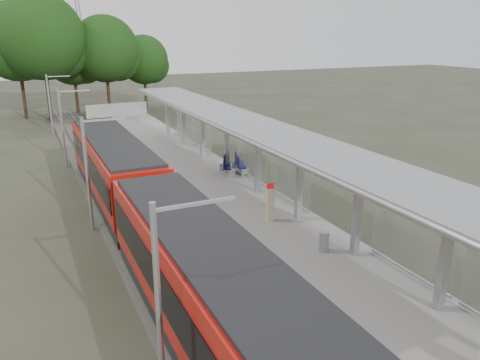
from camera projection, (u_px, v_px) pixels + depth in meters
name	position (u px, v px, depth m)	size (l,w,h in m)	color
trackbed	(126.00, 214.00, 23.88)	(3.00, 70.00, 0.24)	#59544C
platform	(208.00, 194.00, 25.58)	(6.00, 50.00, 1.00)	gray
tactile_strip	(162.00, 192.00, 24.40)	(0.60, 50.00, 0.02)	gold
end_fence	(117.00, 109.00, 46.79)	(6.00, 0.10, 1.20)	#9EA0A5
train	(147.00, 208.00, 19.26)	(2.74, 27.60, 3.62)	black
canopy	(268.00, 140.00, 21.82)	(3.27, 38.00, 3.66)	#9EA0A5
tree_cluster	(63.00, 46.00, 50.00)	(20.79, 11.90, 12.85)	#382316
catenary_masts	(89.00, 171.00, 21.48)	(2.08, 48.16, 5.40)	#9EA0A5
bench_mid	(239.00, 163.00, 27.58)	(0.99, 1.74, 1.14)	#100F4C
bench_far	(226.00, 164.00, 27.44)	(1.07, 1.64, 1.08)	#100F4C
info_pillar_far	(270.00, 204.00, 20.56)	(0.39, 0.39, 1.74)	beige
litter_bin	(324.00, 241.00, 17.75)	(0.39, 0.39, 0.80)	#9EA0A5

